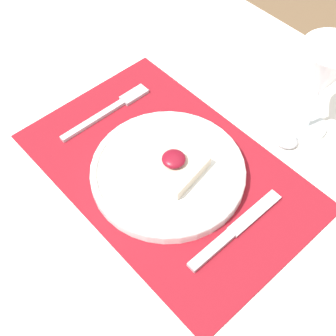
{
  "coord_description": "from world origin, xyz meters",
  "views": [
    {
      "loc": [
        0.34,
        -0.31,
        1.39
      ],
      "look_at": [
        0.01,
        -0.01,
        0.78
      ],
      "focal_mm": 50.0,
      "sensor_mm": 36.0,
      "label": 1
    }
  ],
  "objects_px": {
    "dinner_plate": "(168,171)",
    "knife": "(230,234)",
    "fork": "(112,109)",
    "spoon": "(275,132)",
    "wine_glass_near": "(325,75)"
  },
  "relations": [
    {
      "from": "dinner_plate",
      "to": "knife",
      "type": "relative_size",
      "value": 1.33
    },
    {
      "from": "spoon",
      "to": "knife",
      "type": "bearing_deg",
      "value": -71.45
    },
    {
      "from": "fork",
      "to": "spoon",
      "type": "distance_m",
      "value": 0.3
    },
    {
      "from": "knife",
      "to": "fork",
      "type": "bearing_deg",
      "value": 175.89
    },
    {
      "from": "fork",
      "to": "knife",
      "type": "distance_m",
      "value": 0.33
    },
    {
      "from": "fork",
      "to": "dinner_plate",
      "type": "bearing_deg",
      "value": -5.84
    },
    {
      "from": "fork",
      "to": "knife",
      "type": "xyz_separation_m",
      "value": [
        0.33,
        -0.03,
        0.0
      ]
    },
    {
      "from": "knife",
      "to": "wine_glass_near",
      "type": "bearing_deg",
      "value": 103.68
    },
    {
      "from": "dinner_plate",
      "to": "spoon",
      "type": "bearing_deg",
      "value": 73.88
    },
    {
      "from": "dinner_plate",
      "to": "fork",
      "type": "xyz_separation_m",
      "value": [
        -0.18,
        0.02,
        -0.01
      ]
    },
    {
      "from": "dinner_plate",
      "to": "wine_glass_near",
      "type": "distance_m",
      "value": 0.29
    },
    {
      "from": "spoon",
      "to": "fork",
      "type": "bearing_deg",
      "value": -147.23
    },
    {
      "from": "knife",
      "to": "wine_glass_near",
      "type": "relative_size",
      "value": 1.06
    },
    {
      "from": "fork",
      "to": "wine_glass_near",
      "type": "height_order",
      "value": "wine_glass_near"
    },
    {
      "from": "spoon",
      "to": "wine_glass_near",
      "type": "distance_m",
      "value": 0.13
    }
  ]
}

